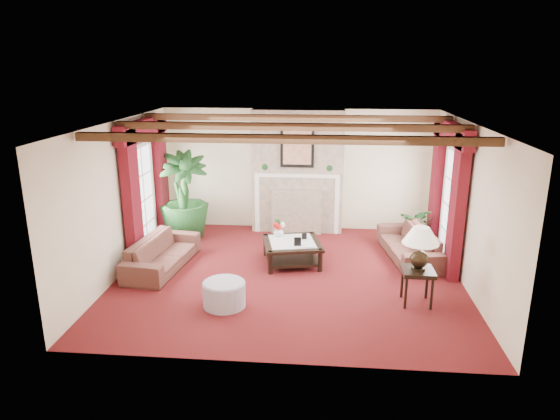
# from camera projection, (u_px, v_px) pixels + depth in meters

# --- Properties ---
(floor) EXTENTS (6.00, 6.00, 0.00)m
(floor) POSITION_uv_depth(u_px,v_px,m) (289.00, 275.00, 8.93)
(floor) COLOR #3E0B0B
(floor) RESTS_ON ground
(ceiling) EXTENTS (6.00, 6.00, 0.00)m
(ceiling) POSITION_uv_depth(u_px,v_px,m) (290.00, 123.00, 8.17)
(ceiling) COLOR white
(ceiling) RESTS_ON floor
(back_wall) EXTENTS (6.00, 0.02, 2.70)m
(back_wall) POSITION_uv_depth(u_px,v_px,m) (298.00, 170.00, 11.17)
(back_wall) COLOR beige
(back_wall) RESTS_ON ground
(left_wall) EXTENTS (0.02, 5.50, 2.70)m
(left_wall) POSITION_uv_depth(u_px,v_px,m) (120.00, 198.00, 8.80)
(left_wall) COLOR beige
(left_wall) RESTS_ON ground
(right_wall) EXTENTS (0.02, 5.50, 2.70)m
(right_wall) POSITION_uv_depth(u_px,v_px,m) (469.00, 207.00, 8.29)
(right_wall) COLOR beige
(right_wall) RESTS_ON ground
(ceiling_beams) EXTENTS (6.00, 3.00, 0.12)m
(ceiling_beams) POSITION_uv_depth(u_px,v_px,m) (290.00, 127.00, 8.18)
(ceiling_beams) COLOR #3D2213
(ceiling_beams) RESTS_ON ceiling
(fireplace) EXTENTS (2.00, 0.52, 2.70)m
(fireplace) POSITION_uv_depth(u_px,v_px,m) (298.00, 109.00, 10.60)
(fireplace) COLOR tan
(fireplace) RESTS_ON ground
(french_door_left) EXTENTS (0.10, 1.10, 2.16)m
(french_door_left) POSITION_uv_depth(u_px,v_px,m) (139.00, 146.00, 9.54)
(french_door_left) COLOR white
(french_door_left) RESTS_ON ground
(french_door_right) EXTENTS (0.10, 1.10, 2.16)m
(french_door_right) POSITION_uv_depth(u_px,v_px,m) (457.00, 150.00, 9.03)
(french_door_right) COLOR white
(french_door_right) RESTS_ON ground
(curtains_left) EXTENTS (0.20, 2.40, 2.55)m
(curtains_left) POSITION_uv_depth(u_px,v_px,m) (142.00, 123.00, 9.41)
(curtains_left) COLOR #4F0A16
(curtains_left) RESTS_ON ground
(curtains_right) EXTENTS (0.20, 2.40, 2.55)m
(curtains_right) POSITION_uv_depth(u_px,v_px,m) (453.00, 127.00, 8.92)
(curtains_right) COLOR #4F0A16
(curtains_right) RESTS_ON ground
(sofa_left) EXTENTS (2.08, 1.02, 0.76)m
(sofa_left) POSITION_uv_depth(u_px,v_px,m) (162.00, 248.00, 9.16)
(sofa_left) COLOR #350E18
(sofa_left) RESTS_ON ground
(sofa_right) EXTENTS (2.13, 1.16, 0.76)m
(sofa_right) POSITION_uv_depth(u_px,v_px,m) (409.00, 239.00, 9.62)
(sofa_right) COLOR #350E18
(sofa_right) RESTS_ON ground
(potted_palm) EXTENTS (2.40, 2.63, 1.05)m
(potted_palm) POSITION_uv_depth(u_px,v_px,m) (184.00, 215.00, 10.69)
(potted_palm) COLOR black
(potted_palm) RESTS_ON ground
(small_plant) EXTENTS (1.49, 1.50, 0.66)m
(small_plant) POSITION_uv_depth(u_px,v_px,m) (419.00, 230.00, 10.35)
(small_plant) COLOR black
(small_plant) RESTS_ON ground
(coffee_table) EXTENTS (1.24, 1.24, 0.43)m
(coffee_table) POSITION_uv_depth(u_px,v_px,m) (292.00, 252.00, 9.41)
(coffee_table) COLOR black
(coffee_table) RESTS_ON ground
(side_table) EXTENTS (0.58, 0.58, 0.57)m
(side_table) POSITION_uv_depth(u_px,v_px,m) (417.00, 286.00, 7.80)
(side_table) COLOR black
(side_table) RESTS_ON ground
(ottoman) EXTENTS (0.66, 0.66, 0.39)m
(ottoman) POSITION_uv_depth(u_px,v_px,m) (224.00, 294.00, 7.74)
(ottoman) COLOR #A09AAE
(ottoman) RESTS_ON ground
(table_lamp) EXTENTS (0.56, 0.56, 0.71)m
(table_lamp) POSITION_uv_depth(u_px,v_px,m) (420.00, 248.00, 7.62)
(table_lamp) COLOR black
(table_lamp) RESTS_ON side_table
(flower_vase) EXTENTS (0.24, 0.25, 0.19)m
(flower_vase) POSITION_uv_depth(u_px,v_px,m) (279.00, 232.00, 9.61)
(flower_vase) COLOR silver
(flower_vase) RESTS_ON coffee_table
(book) EXTENTS (0.23, 0.08, 0.31)m
(book) POSITION_uv_depth(u_px,v_px,m) (302.00, 237.00, 9.11)
(book) COLOR black
(book) RESTS_ON coffee_table
(photo_frame_a) EXTENTS (0.13, 0.04, 0.17)m
(photo_frame_a) POSITION_uv_depth(u_px,v_px,m) (298.00, 242.00, 9.09)
(photo_frame_a) COLOR black
(photo_frame_a) RESTS_ON coffee_table
(photo_frame_b) EXTENTS (0.10, 0.05, 0.13)m
(photo_frame_b) POSITION_uv_depth(u_px,v_px,m) (304.00, 237.00, 9.44)
(photo_frame_b) COLOR black
(photo_frame_b) RESTS_ON coffee_table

